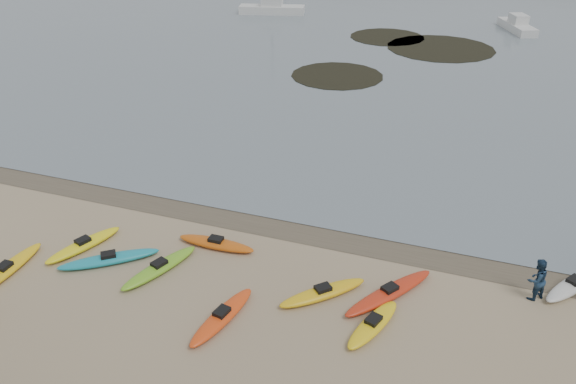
% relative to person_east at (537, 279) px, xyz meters
% --- Properties ---
extents(ground, '(600.00, 600.00, 0.00)m').
position_rel_person_east_xyz_m(ground, '(-9.90, 1.85, -0.82)').
color(ground, tan).
rests_on(ground, ground).
extents(wet_sand, '(60.00, 60.00, 0.00)m').
position_rel_person_east_xyz_m(wet_sand, '(-9.90, 1.55, -0.81)').
color(wet_sand, brown).
rests_on(wet_sand, ground).
extents(kayaks, '(21.73, 9.72, 0.34)m').
position_rel_person_east_xyz_m(kayaks, '(-10.36, -2.68, -0.65)').
color(kayaks, teal).
rests_on(kayaks, ground).
extents(person_east, '(1.00, 0.99, 1.63)m').
position_rel_person_east_xyz_m(person_east, '(0.00, 0.00, 0.00)').
color(person_east, navy).
rests_on(person_east, ground).
extents(kelp_mats, '(14.72, 20.13, 0.04)m').
position_rel_person_east_xyz_m(kelp_mats, '(-9.91, 31.26, -0.79)').
color(kelp_mats, black).
rests_on(kelp_mats, water).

